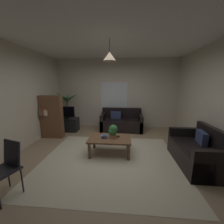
# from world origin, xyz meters

# --- Properties ---
(floor) EXTENTS (4.83, 4.96, 0.02)m
(floor) POSITION_xyz_m (0.00, 0.00, -0.01)
(floor) COLOR #9E8466
(floor) RESTS_ON ground
(rug) EXTENTS (3.14, 2.73, 0.01)m
(rug) POSITION_xyz_m (0.00, -0.20, 0.00)
(rug) COLOR beige
(rug) RESTS_ON ground
(wall_back) EXTENTS (4.95, 0.06, 2.74)m
(wall_back) POSITION_xyz_m (0.00, 2.51, 1.37)
(wall_back) COLOR beige
(wall_back) RESTS_ON ground
(wall_left) EXTENTS (0.06, 4.96, 2.74)m
(wall_left) POSITION_xyz_m (-2.45, 0.00, 1.37)
(wall_left) COLOR beige
(wall_left) RESTS_ON ground
(wall_right) EXTENTS (0.06, 4.96, 2.74)m
(wall_right) POSITION_xyz_m (2.45, 0.00, 1.37)
(wall_right) COLOR beige
(wall_right) RESTS_ON ground
(ceiling) EXTENTS (4.83, 4.96, 0.02)m
(ceiling) POSITION_xyz_m (0.00, 0.00, 2.75)
(ceiling) COLOR white
(window_pane) EXTENTS (1.06, 0.01, 1.16)m
(window_pane) POSITION_xyz_m (-0.10, 2.48, 1.25)
(window_pane) COLOR white
(couch_under_window) EXTENTS (1.55, 0.81, 0.82)m
(couch_under_window) POSITION_xyz_m (0.21, 2.01, 0.28)
(couch_under_window) COLOR black
(couch_under_window) RESTS_ON ground
(couch_right_side) EXTENTS (0.81, 1.37, 0.82)m
(couch_right_side) POSITION_xyz_m (1.95, -0.21, 0.28)
(couch_right_side) COLOR black
(couch_right_side) RESTS_ON ground
(coffee_table) EXTENTS (1.05, 0.68, 0.43)m
(coffee_table) POSITION_xyz_m (-0.04, 0.10, 0.36)
(coffee_table) COLOR brown
(coffee_table) RESTS_ON ground
(book_on_table_0) EXTENTS (0.14, 0.11, 0.03)m
(book_on_table_0) POSITION_xyz_m (-0.17, 0.08, 0.44)
(book_on_table_0) COLOR #2D4C8C
(book_on_table_0) RESTS_ON coffee_table
(book_on_table_1) EXTENTS (0.16, 0.10, 0.03)m
(book_on_table_1) POSITION_xyz_m (-0.18, 0.09, 0.47)
(book_on_table_1) COLOR beige
(book_on_table_1) RESTS_ON coffee_table
(book_on_table_2) EXTENTS (0.13, 0.13, 0.02)m
(book_on_table_2) POSITION_xyz_m (-0.17, 0.09, 0.49)
(book_on_table_2) COLOR #2D4C8C
(book_on_table_2) RESTS_ON coffee_table
(remote_on_table_0) EXTENTS (0.13, 0.16, 0.02)m
(remote_on_table_0) POSITION_xyz_m (0.14, 0.23, 0.44)
(remote_on_table_0) COLOR black
(remote_on_table_0) RESTS_ON coffee_table
(potted_plant_on_table) EXTENTS (0.24, 0.24, 0.33)m
(potted_plant_on_table) POSITION_xyz_m (0.04, 0.13, 0.60)
(potted_plant_on_table) COLOR #B77051
(potted_plant_on_table) RESTS_ON coffee_table
(tv_stand) EXTENTS (0.90, 0.44, 0.50)m
(tv_stand) POSITION_xyz_m (-1.87, 1.73, 0.25)
(tv_stand) COLOR black
(tv_stand) RESTS_ON ground
(tv) EXTENTS (0.70, 0.16, 0.44)m
(tv) POSITION_xyz_m (-1.87, 1.71, 0.73)
(tv) COLOR black
(tv) RESTS_ON tv_stand
(potted_palm_corner) EXTENTS (0.95, 0.75, 1.50)m
(potted_palm_corner) POSITION_xyz_m (-1.98, 2.19, 0.71)
(potted_palm_corner) COLOR #4C4C51
(potted_palm_corner) RESTS_ON ground
(bookshelf_corner) EXTENTS (0.70, 0.31, 1.40)m
(bookshelf_corner) POSITION_xyz_m (-2.05, 1.05, 0.71)
(bookshelf_corner) COLOR brown
(bookshelf_corner) RESTS_ON ground
(folding_chair) EXTENTS (0.50, 0.51, 0.87)m
(folding_chair) POSITION_xyz_m (-1.52, -1.36, 0.51)
(folding_chair) COLOR black
(folding_chair) RESTS_ON ground
(pendant_lamp) EXTENTS (0.30, 0.30, 0.48)m
(pendant_lamp) POSITION_xyz_m (-0.04, 0.10, 2.36)
(pendant_lamp) COLOR black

